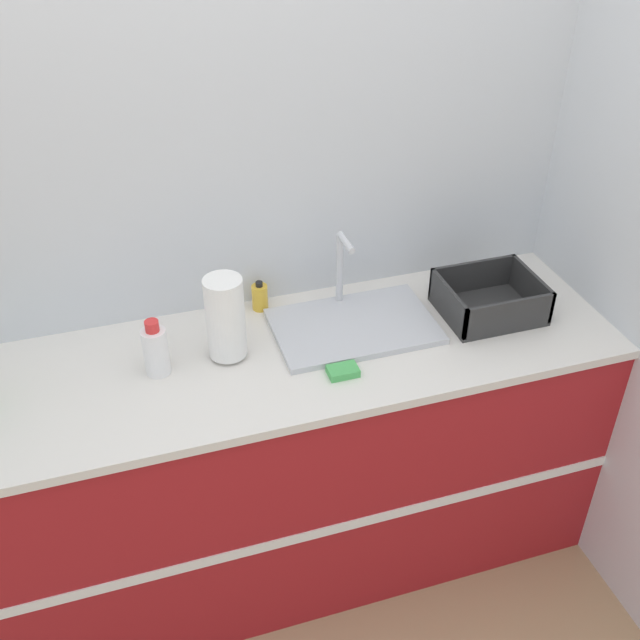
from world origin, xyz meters
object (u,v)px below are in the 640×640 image
dish_rack (489,301)px  bottle_white_spray (156,350)px  soap_dispenser (260,297)px  paper_towel_roll (225,318)px  sink (353,323)px

dish_rack → bottle_white_spray: size_ratio=1.71×
dish_rack → soap_dispenser: (-0.71, 0.25, 0.00)m
paper_towel_roll → bottle_white_spray: paper_towel_roll is taller
dish_rack → bottle_white_spray: 1.08m
sink → dish_rack: 0.46m
sink → soap_dispenser: bearing=142.6°
paper_towel_roll → soap_dispenser: paper_towel_roll is taller
sink → bottle_white_spray: (-0.62, -0.04, 0.06)m
dish_rack → sink: bearing=173.4°
bottle_white_spray → dish_rack: bearing=-0.7°
sink → soap_dispenser: sink is taller
sink → bottle_white_spray: bearing=-176.5°
paper_towel_roll → soap_dispenser: 0.28m
paper_towel_roll → dish_rack: (0.86, -0.03, -0.09)m
paper_towel_roll → soap_dispenser: (0.15, 0.22, -0.09)m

